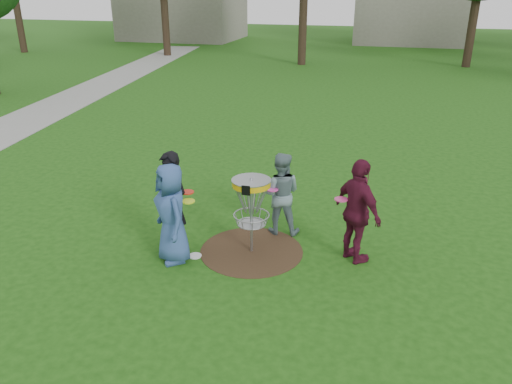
% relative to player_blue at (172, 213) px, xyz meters
% --- Properties ---
extents(ground, '(100.00, 100.00, 0.00)m').
position_rel_player_blue_xyz_m(ground, '(1.19, 0.60, -0.85)').
color(ground, '#19470F').
rests_on(ground, ground).
extents(dirt_patch, '(1.80, 1.80, 0.01)m').
position_rel_player_blue_xyz_m(dirt_patch, '(1.19, 0.60, -0.85)').
color(dirt_patch, '#47331E').
rests_on(dirt_patch, ground).
extents(concrete_path, '(7.75, 39.92, 0.02)m').
position_rel_player_blue_xyz_m(concrete_path, '(-8.81, 8.60, -0.84)').
color(concrete_path, '#9E9E99').
rests_on(concrete_path, ground).
extents(player_blue, '(0.97, 0.98, 1.71)m').
position_rel_player_blue_xyz_m(player_blue, '(0.00, 0.00, 0.00)').
color(player_blue, '#33518C').
rests_on(player_blue, ground).
extents(player_black, '(0.76, 0.64, 1.79)m').
position_rel_player_blue_xyz_m(player_black, '(-0.14, 0.31, 0.04)').
color(player_black, black).
rests_on(player_black, ground).
extents(player_grey, '(0.81, 0.66, 1.56)m').
position_rel_player_blue_xyz_m(player_grey, '(1.50, 1.46, -0.08)').
color(player_grey, slate).
rests_on(player_grey, ground).
extents(player_maroon, '(1.04, 1.06, 1.79)m').
position_rel_player_blue_xyz_m(player_maroon, '(2.94, 0.76, 0.04)').
color(player_maroon, '#531329').
rests_on(player_maroon, ground).
extents(disc_on_grass, '(0.22, 0.22, 0.02)m').
position_rel_player_blue_xyz_m(disc_on_grass, '(0.30, 0.17, -0.85)').
color(disc_on_grass, white).
rests_on(disc_on_grass, ground).
extents(disc_golf_basket, '(0.66, 0.67, 1.38)m').
position_rel_player_blue_xyz_m(disc_golf_basket, '(1.19, 0.60, 0.17)').
color(disc_golf_basket, '#9EA0A5').
rests_on(disc_golf_basket, ground).
extents(held_discs, '(2.74, 1.29, 0.16)m').
position_rel_player_blue_xyz_m(held_discs, '(1.11, 0.61, 0.20)').
color(held_discs, '#CCE719').
rests_on(held_discs, ground).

